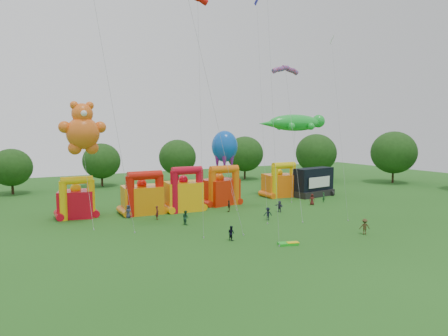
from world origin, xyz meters
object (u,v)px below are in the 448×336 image
gecko_kite (294,154)px  octopus_kite (227,167)px  teddy_bear_kite (83,136)px  spectator_0 (128,212)px  bouncy_castle_0 (76,201)px  bouncy_castle_2 (184,194)px  stage_trailer (314,182)px  spectator_4 (229,206)px

gecko_kite → octopus_kite: size_ratio=1.25×
teddy_bear_kite → spectator_0: 11.47m
octopus_kite → gecko_kite: bearing=-1.6°
bouncy_castle_0 → bouncy_castle_2: bouncy_castle_2 is taller
bouncy_castle_0 → stage_trailer: size_ratio=0.69×
spectator_4 → teddy_bear_kite: bearing=-67.9°
teddy_bear_kite → spectator_4: 22.01m
spectator_0 → gecko_kite: bearing=-7.9°
teddy_bear_kite → spectator_4: bearing=-9.3°
octopus_kite → spectator_0: 18.00m
octopus_kite → spectator_0: size_ratio=6.74×
stage_trailer → spectator_0: bearing=-176.8°
spectator_4 → octopus_kite: bearing=-175.3°
bouncy_castle_0 → spectator_0: 7.16m
bouncy_castle_0 → bouncy_castle_2: (14.59, -2.53, 0.31)m
bouncy_castle_0 → gecko_kite: size_ratio=0.39×
octopus_kite → spectator_0: (-16.98, -3.30, -4.96)m
stage_trailer → octopus_kite: bearing=175.2°
stage_trailer → gecko_kite: bearing=164.4°
bouncy_castle_2 → octopus_kite: octopus_kite is taller
teddy_bear_kite → gecko_kite: teddy_bear_kite is taller
bouncy_castle_2 → octopus_kite: 9.39m
spectator_0 → bouncy_castle_0: bearing=136.3°
octopus_kite → spectator_4: size_ratio=6.99×
bouncy_castle_0 → spectator_4: 21.01m
teddy_bear_kite → spectator_0: (5.40, -0.30, -10.11)m
gecko_kite → bouncy_castle_2: bearing=-174.9°
bouncy_castle_0 → spectator_0: bearing=-30.2°
gecko_kite → bouncy_castle_0: bearing=179.0°
spectator_0 → bouncy_castle_2: bearing=-6.6°
bouncy_castle_2 → spectator_0: 8.72m
bouncy_castle_2 → gecko_kite: size_ratio=0.45×
teddy_bear_kite → octopus_kite: size_ratio=1.32×
octopus_kite → spectator_4: 8.52m
gecko_kite → teddy_bear_kite: bearing=-175.7°
stage_trailer → teddy_bear_kite: teddy_bear_kite is taller
spectator_0 → spectator_4: (13.88, -2.87, -0.03)m
bouncy_castle_2 → gecko_kite: gecko_kite is taller
gecko_kite → spectator_0: bearing=-174.4°
bouncy_castle_0 → bouncy_castle_2: 14.81m
stage_trailer → spectator_4: size_ratio=4.90×
bouncy_castle_0 → teddy_bear_kite: bearing=-78.1°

